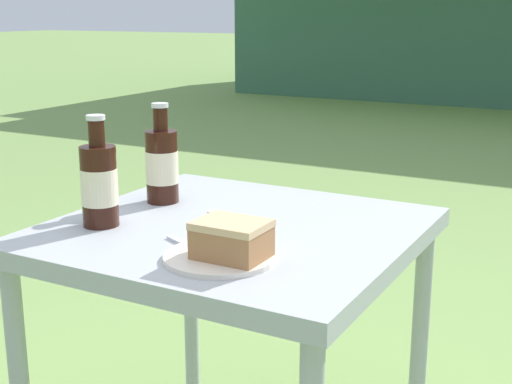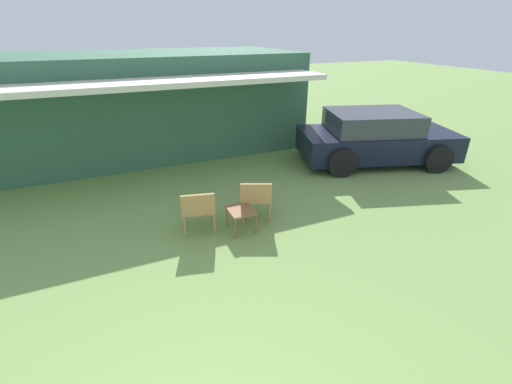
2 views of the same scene
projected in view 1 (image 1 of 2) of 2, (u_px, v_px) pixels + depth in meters
patio_table at (233, 260)px, 1.52m from camera, size 0.73×0.71×0.69m
cake_on_plate at (228, 245)px, 1.28m from camera, size 0.21×0.21×0.08m
cola_bottle_near at (162, 164)px, 1.66m from camera, size 0.08×0.08×0.23m
cola_bottle_far at (99, 183)px, 1.48m from camera, size 0.08×0.08×0.23m
fork at (194, 249)px, 1.34m from camera, size 0.18×0.09×0.01m
loose_bottle_cap at (213, 213)px, 1.57m from camera, size 0.03×0.03×0.01m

